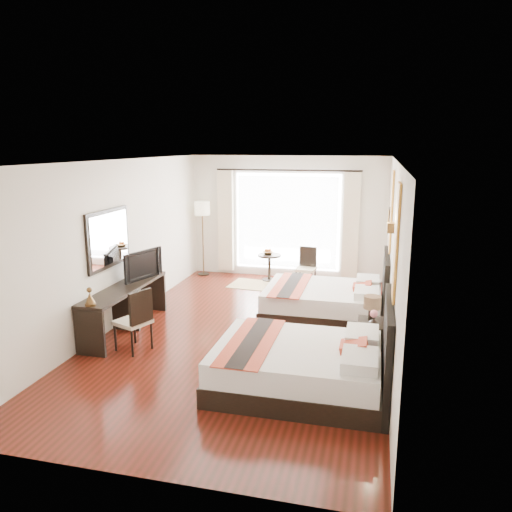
% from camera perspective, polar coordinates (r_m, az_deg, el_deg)
% --- Properties ---
extents(floor, '(4.50, 7.50, 0.01)m').
position_cam_1_polar(floor, '(8.31, -1.15, -8.88)').
color(floor, '#39140A').
rests_on(floor, ground).
extents(ceiling, '(4.50, 7.50, 0.02)m').
position_cam_1_polar(ceiling, '(7.74, -1.24, 10.76)').
color(ceiling, white).
rests_on(ceiling, wall_headboard).
extents(wall_headboard, '(0.01, 7.50, 2.80)m').
position_cam_1_polar(wall_headboard, '(7.65, 15.27, -0.22)').
color(wall_headboard, silver).
rests_on(wall_headboard, floor).
extents(wall_desk, '(0.01, 7.50, 2.80)m').
position_cam_1_polar(wall_desk, '(8.75, -15.56, 1.34)').
color(wall_desk, silver).
rests_on(wall_desk, floor).
extents(wall_window, '(4.50, 0.01, 2.80)m').
position_cam_1_polar(wall_window, '(11.51, 3.62, 4.41)').
color(wall_window, silver).
rests_on(wall_window, floor).
extents(wall_entry, '(4.50, 0.01, 2.80)m').
position_cam_1_polar(wall_entry, '(4.54, -13.63, -9.00)').
color(wall_entry, silver).
rests_on(wall_entry, floor).
extents(window_glass, '(2.40, 0.02, 2.20)m').
position_cam_1_polar(window_glass, '(11.51, 3.60, 3.91)').
color(window_glass, white).
rests_on(window_glass, wall_window).
extents(sheer_curtain, '(2.30, 0.02, 2.10)m').
position_cam_1_polar(sheer_curtain, '(11.45, 3.55, 3.86)').
color(sheer_curtain, white).
rests_on(sheer_curtain, wall_window).
extents(drape_left, '(0.35, 0.14, 2.35)m').
position_cam_1_polar(drape_left, '(11.76, -3.47, 4.00)').
color(drape_left, beige).
rests_on(drape_left, floor).
extents(drape_right, '(0.35, 0.14, 2.35)m').
position_cam_1_polar(drape_right, '(11.25, 10.81, 3.40)').
color(drape_right, beige).
rests_on(drape_right, floor).
extents(art_panel_near, '(0.03, 0.50, 1.35)m').
position_cam_1_polar(art_panel_near, '(5.93, 15.75, 1.52)').
color(art_panel_near, '#914515').
rests_on(art_panel_near, wall_headboard).
extents(art_panel_far, '(0.03, 0.50, 1.35)m').
position_cam_1_polar(art_panel_far, '(8.65, 15.23, 4.94)').
color(art_panel_far, '#914515').
rests_on(art_panel_far, wall_headboard).
extents(wall_sconce, '(0.10, 0.14, 0.14)m').
position_cam_1_polar(wall_sconce, '(7.14, 15.14, 3.15)').
color(wall_sconce, '#4E361C').
rests_on(wall_sconce, wall_headboard).
extents(mirror_frame, '(0.04, 1.25, 0.95)m').
position_cam_1_polar(mirror_frame, '(8.43, -16.53, 1.91)').
color(mirror_frame, black).
rests_on(mirror_frame, wall_desk).
extents(mirror_glass, '(0.01, 1.12, 0.82)m').
position_cam_1_polar(mirror_glass, '(8.42, -16.38, 1.91)').
color(mirror_glass, white).
rests_on(mirror_glass, mirror_frame).
extents(bed_near, '(2.18, 1.70, 1.23)m').
position_cam_1_polar(bed_near, '(6.48, 5.65, -12.30)').
color(bed_near, black).
rests_on(bed_near, floor).
extents(bed_far, '(2.14, 1.67, 1.21)m').
position_cam_1_polar(bed_far, '(9.04, 8.29, -5.08)').
color(bed_far, black).
rests_on(bed_far, floor).
extents(nightstand, '(0.44, 0.55, 0.53)m').
position_cam_1_polar(nightstand, '(7.58, 13.14, -9.23)').
color(nightstand, black).
rests_on(nightstand, floor).
extents(table_lamp, '(0.25, 0.25, 0.39)m').
position_cam_1_polar(table_lamp, '(7.49, 13.14, -5.41)').
color(table_lamp, black).
rests_on(table_lamp, nightstand).
extents(vase, '(0.17, 0.17, 0.14)m').
position_cam_1_polar(vase, '(7.29, 13.26, -7.57)').
color(vase, black).
rests_on(vase, nightstand).
extents(console_desk, '(0.50, 2.20, 0.76)m').
position_cam_1_polar(console_desk, '(8.61, -14.71, -5.83)').
color(console_desk, black).
rests_on(console_desk, floor).
extents(television, '(0.38, 0.88, 0.51)m').
position_cam_1_polar(television, '(8.90, -13.15, -0.92)').
color(television, black).
rests_on(television, console_desk).
extents(bronze_figurine, '(0.20, 0.20, 0.24)m').
position_cam_1_polar(bronze_figurine, '(7.64, -18.46, -4.53)').
color(bronze_figurine, '#4E361C').
rests_on(bronze_figurine, console_desk).
extents(desk_chair, '(0.58, 0.58, 0.96)m').
position_cam_1_polar(desk_chair, '(7.79, -13.75, -8.41)').
color(desk_chair, beige).
rests_on(desk_chair, floor).
extents(floor_lamp, '(0.35, 0.35, 1.75)m').
position_cam_1_polar(floor_lamp, '(11.69, -6.16, 4.90)').
color(floor_lamp, black).
rests_on(floor_lamp, floor).
extents(side_table, '(0.53, 0.53, 0.61)m').
position_cam_1_polar(side_table, '(11.35, 1.53, -1.32)').
color(side_table, black).
rests_on(side_table, floor).
extents(fruit_bowl, '(0.30, 0.30, 0.06)m').
position_cam_1_polar(fruit_bowl, '(11.30, 1.37, 0.35)').
color(fruit_bowl, '#473419').
rests_on(fruit_bowl, side_table).
extents(window_chair, '(0.44, 0.44, 0.87)m').
position_cam_1_polar(window_chair, '(10.90, 5.73, -2.19)').
color(window_chair, beige).
rests_on(window_chair, floor).
extents(jute_rug, '(1.28, 0.93, 0.01)m').
position_cam_1_polar(jute_rug, '(11.03, 0.19, -3.34)').
color(jute_rug, tan).
rests_on(jute_rug, floor).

